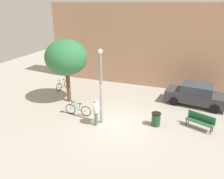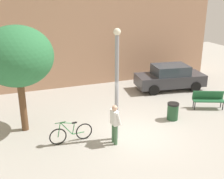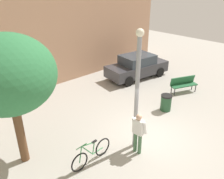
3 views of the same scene
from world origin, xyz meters
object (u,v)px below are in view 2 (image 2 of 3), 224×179
(bicycle_green, at_px, (71,133))
(parked_car_charcoal, at_px, (170,77))
(lamppost, at_px, (117,80))
(trash_bin, at_px, (173,111))
(plaza_tree, at_px, (17,57))
(person_by_lamppost, at_px, (115,122))
(park_bench, at_px, (208,98))

(bicycle_green, distance_m, parked_car_charcoal, 8.42)
(lamppost, distance_m, bicycle_green, 2.88)
(lamppost, relative_size, trash_bin, 5.50)
(bicycle_green, relative_size, parked_car_charcoal, 0.41)
(parked_car_charcoal, bearing_deg, plaza_tree, -164.20)
(person_by_lamppost, xyz_separation_m, trash_bin, (3.41, 1.13, -0.55))
(person_by_lamppost, bearing_deg, bicycle_green, 155.69)
(parked_car_charcoal, bearing_deg, lamppost, -138.99)
(lamppost, height_order, person_by_lamppost, lamppost)
(trash_bin, bearing_deg, plaza_tree, 168.47)
(person_by_lamppost, distance_m, bicycle_green, 1.87)
(park_bench, distance_m, bicycle_green, 7.58)
(lamppost, bearing_deg, bicycle_green, 167.81)
(park_bench, relative_size, plaza_tree, 0.36)
(parked_car_charcoal, bearing_deg, trash_bin, -119.42)
(lamppost, bearing_deg, person_by_lamppost, -121.90)
(bicycle_green, distance_m, trash_bin, 5.05)
(person_by_lamppost, bearing_deg, park_bench, 16.07)
(parked_car_charcoal, bearing_deg, person_by_lamppost, -138.10)
(person_by_lamppost, bearing_deg, trash_bin, 18.41)
(park_bench, bearing_deg, lamppost, -166.53)
(lamppost, height_order, park_bench, lamppost)
(park_bench, xyz_separation_m, plaza_tree, (-9.21, 0.81, 2.78))
(park_bench, height_order, plaza_tree, plaza_tree)
(lamppost, xyz_separation_m, parked_car_charcoal, (5.40, 4.69, -1.79))
(person_by_lamppost, distance_m, park_bench, 6.15)
(person_by_lamppost, xyz_separation_m, parked_car_charcoal, (5.61, 5.03, -0.19))
(parked_car_charcoal, relative_size, trash_bin, 5.27)
(plaza_tree, bearing_deg, lamppost, -31.63)
(bicycle_green, bearing_deg, trash_bin, 4.56)
(person_by_lamppost, xyz_separation_m, bicycle_green, (-1.62, 0.73, -0.58))
(person_by_lamppost, xyz_separation_m, plaza_tree, (-3.31, 2.51, 2.36))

